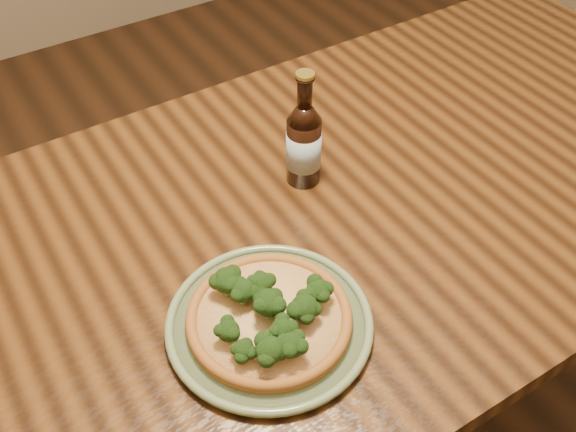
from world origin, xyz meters
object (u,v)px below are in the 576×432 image
pizza (269,317)px  plate (269,323)px  beer_bottle (304,143)px  table (387,213)px

pizza → plate: bearing=58.0°
plate → beer_bottle: bearing=48.6°
beer_bottle → table: bearing=-9.6°
plate → pizza: 0.02m
pizza → beer_bottle: bearing=48.7°
table → pizza: (-0.37, -0.17, 0.12)m
beer_bottle → plate: bearing=-110.2°
table → plate: size_ratio=5.08×
plate → beer_bottle: size_ratio=1.36×
table → plate: plate is taller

